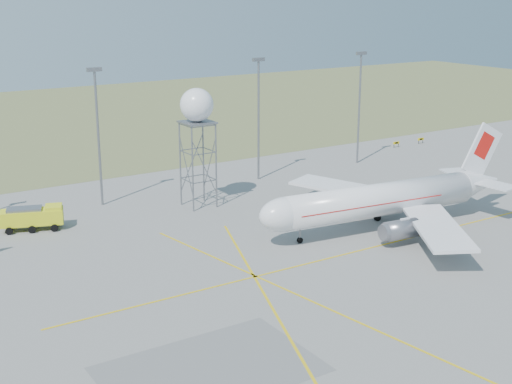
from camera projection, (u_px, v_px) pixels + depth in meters
ground at (509, 380)px, 59.01m from camera, size 400.00×400.00×0.00m
grass_strip at (30, 123)px, 172.24m from camera, size 400.00×120.00×0.03m
mast_b at (98, 126)px, 103.88m from camera, size 2.20×0.50×20.50m
mast_c at (259, 109)px, 118.46m from camera, size 2.20×0.50×20.50m
mast_d at (360, 98)px, 129.91m from camera, size 2.20×0.50×20.50m
taxi_sign_near at (396, 143)px, 145.94m from camera, size 1.60×0.17×1.20m
taxi_sign_far at (421, 139)px, 149.58m from camera, size 1.60×0.17×1.20m
airliner_main at (383, 200)px, 95.31m from camera, size 38.88×37.62×13.24m
radar_tower at (198, 141)px, 103.93m from camera, size 4.87×4.87×17.63m
fire_truck at (34, 219)px, 95.63m from camera, size 8.56×5.36×3.25m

